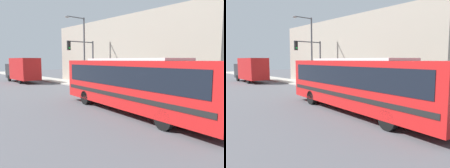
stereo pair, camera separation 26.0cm
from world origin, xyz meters
TOP-DOWN VIEW (x-y plane):
  - ground_plane at (0.00, 0.00)m, footprint 120.00×120.00m
  - sidewalk at (6.07, 20.00)m, footprint 3.15×70.00m
  - building_facade at (10.65, 12.94)m, footprint 6.00×23.87m
  - city_bus at (0.24, 2.97)m, footprint 3.67×12.33m
  - delivery_truck at (1.79, 25.56)m, footprint 2.39×7.73m
  - fire_hydrant at (5.10, 4.12)m, footprint 0.22×0.30m
  - traffic_light_pole at (4.09, 13.63)m, footprint 3.28×0.35m
  - parking_meter at (5.10, 10.53)m, footprint 0.14×0.14m
  - street_lamp at (5.04, 15.43)m, footprint 2.53×0.28m
  - pedestrian_near_corner at (6.63, 12.92)m, footprint 0.34×0.34m
  - pedestrian_mid_block at (6.08, 14.17)m, footprint 0.34×0.34m

SIDE VIEW (x-z plane):
  - ground_plane at x=0.00m, z-range 0.00..0.00m
  - sidewalk at x=6.07m, z-range 0.00..0.15m
  - fire_hydrant at x=5.10m, z-range 0.15..0.96m
  - parking_meter at x=5.10m, z-range 0.38..1.64m
  - pedestrian_mid_block at x=6.08m, z-range 0.17..1.96m
  - pedestrian_near_corner at x=6.63m, z-range 0.18..1.99m
  - delivery_truck at x=1.79m, z-range 0.13..3.51m
  - city_bus at x=0.24m, z-range 0.25..3.47m
  - traffic_light_pole at x=4.09m, z-range 1.10..6.11m
  - building_facade at x=10.65m, z-range 0.00..7.92m
  - street_lamp at x=5.04m, z-range 0.84..8.62m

